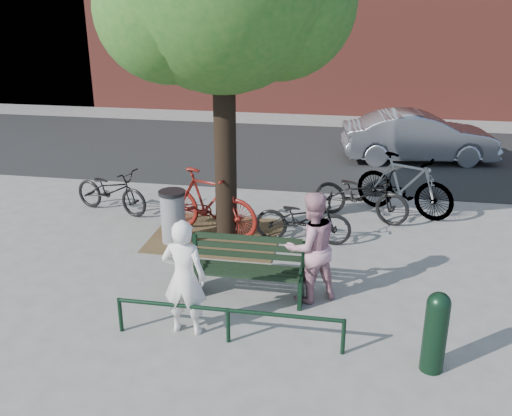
% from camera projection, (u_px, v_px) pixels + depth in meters
% --- Properties ---
extents(ground, '(90.00, 90.00, 0.00)m').
position_uv_depth(ground, '(246.00, 297.00, 8.68)').
color(ground, gray).
rests_on(ground, ground).
extents(dirt_pit, '(2.40, 2.00, 0.02)m').
position_uv_depth(dirt_pit, '(217.00, 235.00, 10.86)').
color(dirt_pit, brown).
rests_on(dirt_pit, ground).
extents(road, '(40.00, 7.00, 0.01)m').
position_uv_depth(road, '(302.00, 152.00, 16.50)').
color(road, black).
rests_on(road, ground).
extents(park_bench, '(1.74, 0.54, 0.97)m').
position_uv_depth(park_bench, '(247.00, 267.00, 8.58)').
color(park_bench, black).
rests_on(park_bench, ground).
extents(guard_railing, '(3.06, 0.06, 0.51)m').
position_uv_depth(guard_railing, '(228.00, 315.00, 7.43)').
color(guard_railing, black).
rests_on(guard_railing, ground).
extents(person_left, '(0.61, 0.41, 1.64)m').
position_uv_depth(person_left, '(184.00, 278.00, 7.52)').
color(person_left, white).
rests_on(person_left, ground).
extents(person_right, '(1.04, 0.98, 1.70)m').
position_uv_depth(person_right, '(311.00, 247.00, 8.36)').
color(person_right, '#B67D8B').
rests_on(person_right, ground).
extents(bollard, '(0.28, 0.28, 1.06)m').
position_uv_depth(bollard, '(436.00, 329.00, 6.82)').
color(bollard, black).
rests_on(bollard, ground).
extents(litter_bin, '(0.49, 0.49, 1.00)m').
position_uv_depth(litter_bin, '(173.00, 217.00, 10.42)').
color(litter_bin, gray).
rests_on(litter_bin, ground).
extents(bicycle_a, '(1.91, 1.14, 0.95)m').
position_uv_depth(bicycle_a, '(111.00, 190.00, 11.89)').
color(bicycle_a, black).
rests_on(bicycle_a, ground).
extents(bicycle_b, '(2.19, 1.23, 1.27)m').
position_uv_depth(bicycle_b, '(208.00, 202.00, 10.76)').
color(bicycle_b, '#62120E').
rests_on(bicycle_b, ground).
extents(bicycle_c, '(1.80, 0.67, 0.93)m').
position_uv_depth(bicycle_c, '(303.00, 219.00, 10.43)').
color(bicycle_c, black).
rests_on(bicycle_c, ground).
extents(bicycle_d, '(2.16, 1.49, 1.27)m').
position_uv_depth(bicycle_d, '(404.00, 185.00, 11.74)').
color(bicycle_d, gray).
rests_on(bicycle_d, ground).
extents(bicycle_e, '(2.12, 1.34, 1.05)m').
position_uv_depth(bicycle_e, '(361.00, 194.00, 11.49)').
color(bicycle_e, black).
rests_on(bicycle_e, ground).
extents(parked_car, '(4.25, 2.01, 1.35)m').
position_uv_depth(parked_car, '(419.00, 137.00, 15.45)').
color(parked_car, gray).
rests_on(parked_car, ground).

